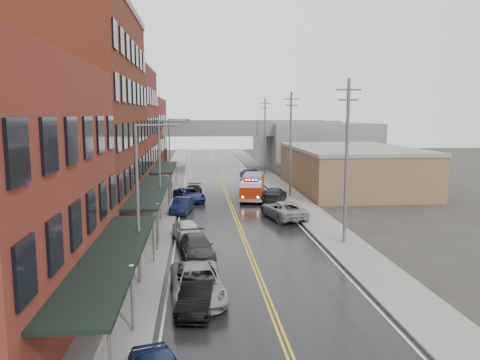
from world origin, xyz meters
TOP-DOWN VIEW (x-y plane):
  - ground at (0.00, 0.00)m, footprint 220.00×220.00m
  - road at (0.00, 30.00)m, footprint 11.00×160.00m
  - sidewalk_left at (-7.30, 30.00)m, footprint 3.00×160.00m
  - sidewalk_right at (7.30, 30.00)m, footprint 3.00×160.00m
  - curb_left at (-5.65, 30.00)m, footprint 0.30×160.00m
  - curb_right at (5.65, 30.00)m, footprint 0.30×160.00m
  - brick_building_b at (-13.30, 23.00)m, footprint 9.00×20.00m
  - brick_building_c at (-13.30, 40.50)m, footprint 9.00×15.00m
  - brick_building_far at (-13.30, 58.00)m, footprint 9.00×20.00m
  - tan_building at (16.00, 40.00)m, footprint 14.00×22.00m
  - right_far_block at (18.00, 70.00)m, footprint 18.00×30.00m
  - awning_0 at (-7.49, 4.00)m, footprint 2.60×16.00m
  - awning_1 at (-7.49, 23.00)m, footprint 2.60×18.00m
  - awning_2 at (-7.49, 40.50)m, footprint 2.60×13.00m
  - globe_lamp_0 at (-6.40, 2.00)m, footprint 0.44×0.44m
  - globe_lamp_1 at (-6.40, 16.00)m, footprint 0.44×0.44m
  - globe_lamp_2 at (-6.40, 30.00)m, footprint 0.44×0.44m
  - street_lamp_0 at (-6.55, 8.00)m, footprint 2.64×0.22m
  - street_lamp_1 at (-6.55, 24.00)m, footprint 2.64×0.22m
  - street_lamp_2 at (-6.55, 40.00)m, footprint 2.64×0.22m
  - utility_pole_0 at (7.20, 15.00)m, footprint 1.80×0.24m
  - utility_pole_1 at (7.20, 35.00)m, footprint 1.80×0.24m
  - utility_pole_2 at (7.20, 55.00)m, footprint 1.80×0.24m
  - overpass at (0.00, 62.00)m, footprint 40.00×10.00m
  - fire_truck at (2.72, 33.94)m, footprint 4.05×7.77m
  - parked_car_left_1 at (-3.60, 4.21)m, footprint 2.13×4.59m
  - parked_car_left_2 at (-3.60, 5.80)m, footprint 3.15×6.04m
  - parked_car_left_3 at (-3.60, 12.80)m, footprint 2.65×5.21m
  - parked_car_left_4 at (-4.28, 16.80)m, footprint 2.77×4.88m
  - parked_car_left_5 at (-5.00, 27.20)m, footprint 2.34×4.68m
  - parked_car_left_6 at (-4.38, 33.20)m, footprint 3.99×5.86m
  - parked_car_left_7 at (-4.01, 36.26)m, footprint 2.37×4.75m
  - parked_car_right_0 at (4.31, 23.80)m, footprint 4.01×6.46m
  - parked_car_right_1 at (4.85, 31.77)m, footprint 3.79×6.06m
  - parked_car_right_2 at (3.98, 43.40)m, footprint 1.93×4.77m
  - parked_car_right_3 at (4.20, 49.73)m, footprint 2.57×5.02m

SIDE VIEW (x-z plane):
  - ground at x=0.00m, z-range 0.00..0.00m
  - road at x=0.00m, z-range 0.00..0.02m
  - sidewalk_left at x=-7.30m, z-range 0.00..0.15m
  - sidewalk_right at x=7.30m, z-range 0.00..0.15m
  - curb_left at x=-5.65m, z-range 0.00..0.15m
  - curb_right at x=5.65m, z-range 0.00..0.15m
  - parked_car_left_7 at x=-4.01m, z-range 0.00..1.32m
  - parked_car_left_3 at x=-3.60m, z-range 0.00..1.45m
  - parked_car_left_1 at x=-3.60m, z-range 0.00..1.46m
  - parked_car_left_5 at x=-5.00m, z-range 0.00..1.47m
  - parked_car_left_6 at x=-4.38m, z-range 0.00..1.49m
  - parked_car_left_4 at x=-4.28m, z-range 0.00..1.57m
  - parked_car_right_3 at x=4.20m, z-range 0.00..1.58m
  - parked_car_right_2 at x=3.98m, z-range 0.00..1.62m
  - parked_car_left_2 at x=-3.60m, z-range 0.00..1.62m
  - parked_car_right_1 at x=4.85m, z-range 0.00..1.64m
  - parked_car_right_0 at x=4.31m, z-range 0.00..1.67m
  - fire_truck at x=2.72m, z-range 0.11..2.84m
  - globe_lamp_0 at x=-6.40m, z-range 0.75..3.87m
  - globe_lamp_1 at x=-6.40m, z-range 0.75..3.87m
  - globe_lamp_2 at x=-6.40m, z-range 0.75..3.87m
  - tan_building at x=16.00m, z-range 0.00..5.00m
  - awning_2 at x=-7.49m, z-range 1.44..4.53m
  - awning_0 at x=-7.49m, z-range 1.44..4.53m
  - awning_1 at x=-7.49m, z-range 1.44..4.53m
  - right_far_block at x=18.00m, z-range 0.00..8.00m
  - street_lamp_0 at x=-6.55m, z-range 0.69..9.69m
  - street_lamp_1 at x=-6.55m, z-range 0.69..9.69m
  - street_lamp_2 at x=-6.55m, z-range 0.69..9.69m
  - overpass at x=0.00m, z-range 2.24..9.74m
  - brick_building_far at x=-13.30m, z-range 0.00..12.00m
  - utility_pole_0 at x=7.20m, z-range 0.31..12.31m
  - utility_pole_1 at x=7.20m, z-range 0.31..12.31m
  - utility_pole_2 at x=7.20m, z-range 0.31..12.31m
  - brick_building_c at x=-13.30m, z-range 0.00..15.00m
  - brick_building_b at x=-13.30m, z-range 0.00..18.00m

